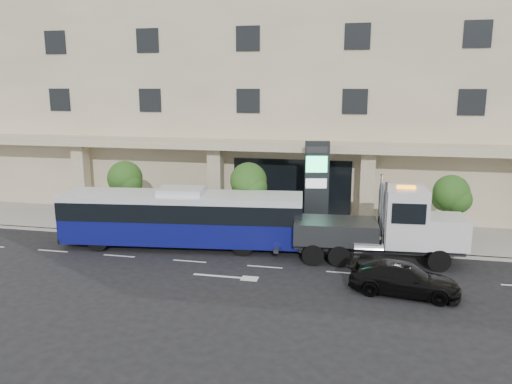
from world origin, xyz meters
TOP-DOWN VIEW (x-y plane):
  - ground at (0.00, 0.00)m, footprint 120.00×120.00m
  - sidewalk at (0.00, 5.00)m, footprint 120.00×6.00m
  - curb at (0.00, 2.00)m, footprint 120.00×0.30m
  - convention_center at (-0.00, 15.42)m, footprint 60.00×17.60m
  - tree_left at (-9.97, 3.59)m, footprint 2.27×2.20m
  - tree_mid at (-1.97, 3.59)m, footprint 2.28×2.20m
  - tree_right at (9.53, 3.59)m, footprint 2.10×2.00m
  - city_bus at (-5.19, 0.72)m, footprint 13.72×4.34m
  - tow_truck at (5.97, 0.57)m, footprint 9.80×2.96m
  - black_sedan at (6.61, -3.50)m, footprint 4.96×2.54m
  - signage_pylon at (2.02, 4.13)m, footprint 1.48×0.77m

SIDE VIEW (x-z plane):
  - ground at x=0.00m, z-range 0.00..0.00m
  - sidewalk at x=0.00m, z-range 0.00..0.15m
  - curb at x=0.00m, z-range 0.00..0.15m
  - black_sedan at x=6.61m, z-range 0.00..1.38m
  - city_bus at x=-5.19m, z-range 0.03..3.45m
  - tow_truck at x=5.97m, z-range -0.39..4.05m
  - tree_right at x=9.53m, z-range 1.01..5.06m
  - signage_pylon at x=2.02m, z-range 0.20..5.88m
  - tree_left at x=-9.97m, z-range 1.00..5.22m
  - tree_mid at x=-1.97m, z-range 1.07..5.45m
  - convention_center at x=0.00m, z-range -0.03..19.97m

